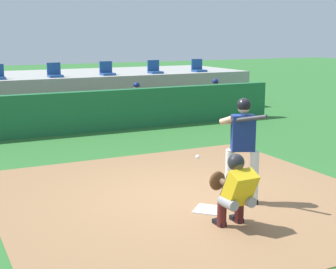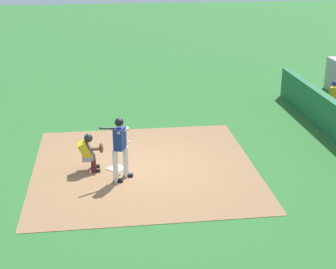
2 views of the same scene
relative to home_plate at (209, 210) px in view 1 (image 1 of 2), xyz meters
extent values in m
plane|color=#2D6B2D|center=(0.00, 0.80, -0.02)|extent=(80.00, 80.00, 0.00)
cube|color=#936B47|center=(0.00, 0.80, -0.02)|extent=(6.40, 6.40, 0.01)
cube|color=white|center=(0.00, 0.00, 0.00)|extent=(0.62, 0.62, 0.02)
cylinder|color=silver|center=(0.55, 0.25, 0.44)|extent=(0.15, 0.15, 0.92)
cylinder|color=silver|center=(0.85, -0.05, 0.44)|extent=(0.15, 0.15, 0.92)
cube|color=navy|center=(0.70, 0.10, 1.20)|extent=(0.44, 0.37, 0.60)
sphere|color=tan|center=(0.70, 0.10, 1.63)|extent=(0.21, 0.21, 0.21)
sphere|color=black|center=(0.70, 0.10, 1.66)|extent=(0.24, 0.24, 0.24)
cylinder|color=tan|center=(0.46, 0.23, 1.41)|extent=(0.19, 0.27, 0.17)
cylinder|color=tan|center=(0.66, 0.20, 1.41)|extent=(0.54, 0.36, 0.18)
cylinder|color=#333338|center=(0.59, -0.04, 1.45)|extent=(0.42, 0.79, 0.24)
cube|color=black|center=(0.56, 0.31, 0.02)|extent=(0.16, 0.28, 0.09)
cube|color=black|center=(0.86, 0.01, 0.02)|extent=(0.16, 0.28, 0.09)
cylinder|color=gray|center=(-0.17, -0.82, 0.40)|extent=(0.17, 0.33, 0.16)
cylinder|color=#4C1919|center=(-0.17, -0.67, 0.19)|extent=(0.14, 0.14, 0.42)
cube|color=black|center=(-0.18, -0.61, 0.02)|extent=(0.12, 0.24, 0.08)
cylinder|color=gray|center=(0.15, -0.80, 0.40)|extent=(0.17, 0.33, 0.16)
cylinder|color=#4C1919|center=(0.15, -0.65, 0.19)|extent=(0.14, 0.14, 0.42)
cube|color=black|center=(0.14, -0.59, 0.02)|extent=(0.12, 0.24, 0.08)
cube|color=gold|center=(0.00, -0.86, 0.62)|extent=(0.42, 0.45, 0.57)
cube|color=#2D2D33|center=(-0.01, -0.74, 0.62)|extent=(0.39, 0.27, 0.45)
sphere|color=brown|center=(-0.01, -0.78, 0.96)|extent=(0.21, 0.21, 0.21)
sphere|color=#232328|center=(-0.01, -0.76, 0.98)|extent=(0.25, 0.25, 0.25)
cylinder|color=brown|center=(-0.05, -0.64, 0.62)|extent=(0.12, 0.45, 0.10)
ellipsoid|color=brown|center=(-0.10, -0.41, 0.62)|extent=(0.29, 0.13, 0.30)
sphere|color=white|center=(0.00, 0.38, 0.80)|extent=(0.07, 0.07, 0.07)
cube|color=#1E6638|center=(0.00, 7.30, 0.58)|extent=(13.00, 0.30, 1.20)
cube|color=olive|center=(0.00, 8.30, 0.20)|extent=(11.80, 0.44, 0.45)
cylinder|color=#939399|center=(2.06, 8.05, 0.47)|extent=(0.15, 0.40, 0.15)
cylinder|color=#939399|center=(2.06, 7.85, 0.20)|extent=(0.13, 0.13, 0.45)
cube|color=maroon|center=(2.06, 7.80, 0.02)|extent=(0.11, 0.24, 0.08)
cylinder|color=#939399|center=(2.32, 8.05, 0.47)|extent=(0.15, 0.40, 0.15)
cylinder|color=#939399|center=(2.32, 7.85, 0.20)|extent=(0.13, 0.13, 0.45)
cube|color=maroon|center=(2.32, 7.80, 0.02)|extent=(0.11, 0.24, 0.08)
cube|color=gold|center=(2.19, 8.27, 0.74)|extent=(0.36, 0.22, 0.54)
sphere|color=tan|center=(2.19, 8.27, 1.13)|extent=(0.20, 0.20, 0.20)
sphere|color=navy|center=(2.19, 8.27, 1.17)|extent=(0.22, 0.22, 0.22)
cylinder|color=tan|center=(1.99, 8.13, 0.63)|extent=(0.09, 0.41, 0.22)
cylinder|color=tan|center=(2.39, 8.13, 0.63)|extent=(0.09, 0.41, 0.22)
cylinder|color=#939399|center=(5.05, 8.05, 0.47)|extent=(0.15, 0.40, 0.15)
cylinder|color=#939399|center=(5.05, 7.85, 0.20)|extent=(0.13, 0.13, 0.45)
cube|color=maroon|center=(5.05, 7.80, 0.02)|extent=(0.11, 0.24, 0.08)
cylinder|color=#939399|center=(5.31, 8.05, 0.47)|extent=(0.15, 0.40, 0.15)
cylinder|color=#939399|center=(5.31, 7.85, 0.20)|extent=(0.13, 0.13, 0.45)
cube|color=maroon|center=(5.31, 7.80, 0.02)|extent=(0.11, 0.24, 0.08)
cube|color=gold|center=(5.18, 8.27, 0.74)|extent=(0.36, 0.22, 0.54)
sphere|color=brown|center=(5.18, 8.27, 1.13)|extent=(0.20, 0.20, 0.20)
sphere|color=navy|center=(5.18, 8.27, 1.17)|extent=(0.22, 0.22, 0.22)
cylinder|color=brown|center=(4.98, 8.13, 0.63)|extent=(0.09, 0.41, 0.22)
cylinder|color=brown|center=(5.38, 8.13, 0.63)|extent=(0.09, 0.41, 0.22)
cube|color=#9E9E99|center=(0.00, 11.70, 0.68)|extent=(15.00, 4.40, 1.40)
cube|color=#1E478C|center=(0.00, 10.10, 1.42)|extent=(0.46, 0.46, 0.08)
cube|color=#1E478C|center=(0.00, 10.30, 1.66)|extent=(0.46, 0.06, 0.40)
cube|color=#1E478C|center=(1.86, 10.10, 1.42)|extent=(0.46, 0.46, 0.08)
cube|color=#1E478C|center=(1.86, 10.30, 1.66)|extent=(0.46, 0.06, 0.40)
cube|color=#1E478C|center=(3.71, 10.10, 1.42)|extent=(0.46, 0.46, 0.08)
cube|color=#1E478C|center=(3.71, 10.30, 1.66)|extent=(0.46, 0.06, 0.40)
cube|color=#1E478C|center=(5.57, 10.10, 1.42)|extent=(0.46, 0.46, 0.08)
cube|color=#1E478C|center=(5.57, 10.30, 1.66)|extent=(0.46, 0.06, 0.40)
camera|label=1|loc=(-3.97, -6.57, 2.81)|focal=52.94mm
camera|label=2|loc=(13.46, -0.23, 6.23)|focal=54.39mm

